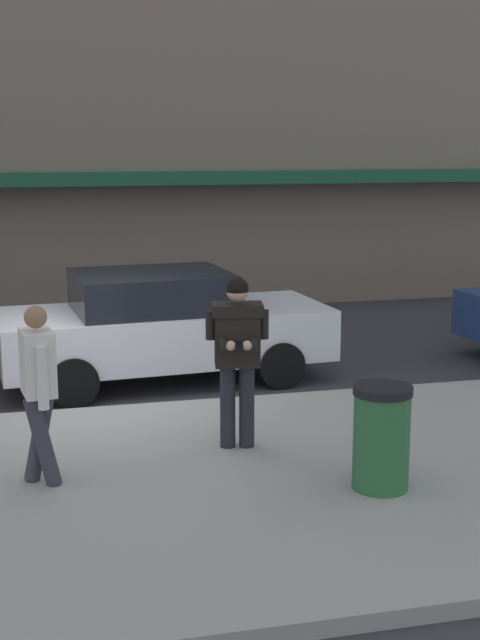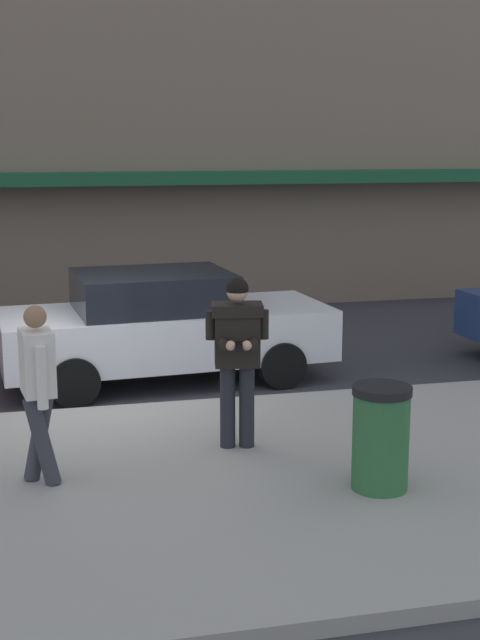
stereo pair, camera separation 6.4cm
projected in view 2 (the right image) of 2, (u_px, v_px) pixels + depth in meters
name	position (u px, v px, depth m)	size (l,w,h in m)	color
ground_plane	(95.00, 413.00, 11.00)	(80.00, 80.00, 0.00)	#333338
sidewalk	(224.00, 485.00, 8.50)	(32.00, 5.30, 0.14)	#99968E
curb_paint_line	(175.00, 406.00, 11.28)	(28.00, 0.12, 0.01)	silver
parked_sedan_mid	(164.00, 325.00, 12.31)	(4.62, 2.19, 1.54)	silver
man_texting_on_phone	(237.00, 344.00, 9.14)	(0.64, 0.62, 1.81)	#23232B
pedestrian_in_light_coat	(38.00, 383.00, 8.21)	(0.37, 0.60, 1.70)	#33333D
trash_bin	(381.00, 437.00, 8.15)	(0.55, 0.55, 0.98)	#2D6638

